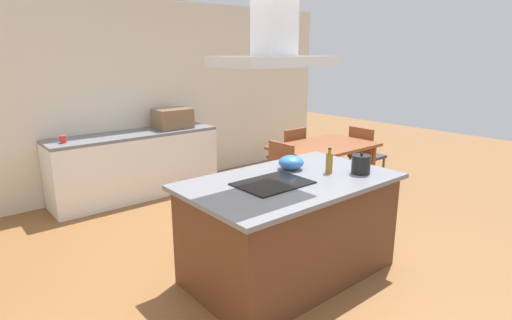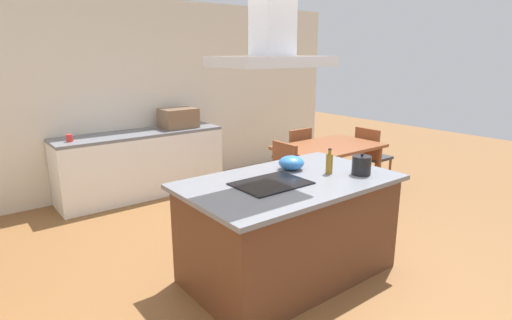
% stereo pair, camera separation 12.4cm
% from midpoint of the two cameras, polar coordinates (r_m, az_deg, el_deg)
% --- Properties ---
extents(ground, '(16.00, 16.00, 0.00)m').
position_cam_midpoint_polar(ground, '(4.96, -6.62, -8.56)').
color(ground, brown).
extents(wall_back, '(7.20, 0.10, 2.70)m').
position_cam_midpoint_polar(wall_back, '(6.16, -15.60, 8.56)').
color(wall_back, beige).
rests_on(wall_back, ground).
extents(kitchen_island, '(1.87, 1.13, 0.90)m').
position_cam_midpoint_polar(kitchen_island, '(3.68, 5.60, -9.38)').
color(kitchen_island, '#59331E').
rests_on(kitchen_island, ground).
extents(cooktop, '(0.60, 0.44, 0.01)m').
position_cam_midpoint_polar(cooktop, '(3.38, 3.18, -3.30)').
color(cooktop, black).
rests_on(cooktop, kitchen_island).
extents(tea_kettle, '(0.22, 0.17, 0.19)m').
position_cam_midpoint_polar(tea_kettle, '(3.76, 15.46, -0.71)').
color(tea_kettle, black).
rests_on(tea_kettle, kitchen_island).
extents(olive_oil_bottle, '(0.06, 0.06, 0.23)m').
position_cam_midpoint_polar(olive_oil_bottle, '(3.72, 11.15, -0.42)').
color(olive_oil_bottle, olive).
rests_on(olive_oil_bottle, kitchen_island).
extents(mixing_bowl, '(0.24, 0.24, 0.13)m').
position_cam_midpoint_polar(mixing_bowl, '(3.81, 5.89, -0.39)').
color(mixing_bowl, '#2D6BB7').
rests_on(mixing_bowl, kitchen_island).
extents(back_counter, '(2.28, 0.62, 0.90)m').
position_cam_midpoint_polar(back_counter, '(5.92, -15.08, -0.51)').
color(back_counter, white).
rests_on(back_counter, ground).
extents(countertop_microwave, '(0.50, 0.38, 0.28)m').
position_cam_midpoint_polar(countertop_microwave, '(6.05, -10.22, 5.79)').
color(countertop_microwave, brown).
rests_on(countertop_microwave, back_counter).
extents(coffee_mug_red, '(0.08, 0.08, 0.09)m').
position_cam_midpoint_polar(coffee_mug_red, '(5.48, -24.06, 2.82)').
color(coffee_mug_red, red).
rests_on(coffee_mug_red, back_counter).
extents(dining_table, '(1.40, 0.90, 0.75)m').
position_cam_midpoint_polar(dining_table, '(5.62, 10.82, 1.20)').
color(dining_table, brown).
rests_on(dining_table, ground).
extents(chair_at_right_end, '(0.42, 0.42, 0.89)m').
position_cam_midpoint_polar(chair_at_right_end, '(6.35, 16.25, 0.96)').
color(chair_at_right_end, '#333338').
rests_on(chair_at_right_end, ground).
extents(chair_at_left_end, '(0.42, 0.42, 0.89)m').
position_cam_midpoint_polar(chair_at_left_end, '(5.03, 3.78, -2.03)').
color(chair_at_left_end, '#333338').
rests_on(chair_at_left_end, ground).
extents(chair_facing_back_wall, '(0.42, 0.42, 0.89)m').
position_cam_midpoint_polar(chair_facing_back_wall, '(6.10, 6.08, 0.91)').
color(chair_facing_back_wall, '#333338').
rests_on(chair_facing_back_wall, ground).
extents(range_hood, '(0.90, 0.55, 0.78)m').
position_cam_midpoint_polar(range_hood, '(3.22, 3.49, 17.36)').
color(range_hood, '#ADADB2').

